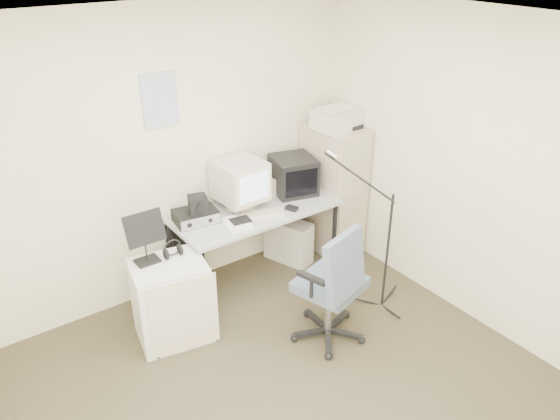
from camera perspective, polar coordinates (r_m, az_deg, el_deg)
floor at (r=4.07m, az=1.63°, el=-19.38°), size 3.60×3.60×0.01m
ceiling at (r=2.83m, az=2.32°, el=18.08°), size 3.60×3.60×0.01m
wall_back at (r=4.67m, az=-11.69°, el=5.34°), size 3.60×0.02×2.50m
wall_right at (r=4.49m, az=20.52°, el=3.17°), size 0.02×3.60×2.50m
wall_calendar at (r=4.50m, az=-12.46°, el=11.15°), size 0.30×0.02×0.44m
filing_cabinet at (r=5.45m, az=5.54°, el=2.16°), size 0.40×0.60×1.30m
printer at (r=5.16m, az=6.16°, el=9.49°), size 0.50×0.37×0.18m
desk at (r=5.05m, az=-2.58°, el=-3.55°), size 1.50×0.70×0.73m
crt_monitor at (r=4.83m, az=-4.21°, el=2.67°), size 0.41×0.43×0.43m
crt_tv at (r=5.13m, az=1.39°, el=3.70°), size 0.46×0.48×0.34m
desk_speaker at (r=5.07m, az=-1.11°, el=2.34°), size 0.09×0.09×0.17m
keyboard at (r=4.75m, az=-2.02°, el=-0.45°), size 0.43×0.29×0.02m
mouse at (r=4.84m, az=1.25°, el=0.18°), size 0.10×0.12×0.03m
radio_receiver at (r=4.69m, az=-8.80°, el=-0.62°), size 0.39×0.30×0.10m
radio_speaker at (r=4.61m, az=-8.56°, el=0.60°), size 0.18×0.18×0.15m
papers at (r=4.63m, az=-4.56°, el=-1.37°), size 0.24×0.30×0.02m
pc_tower at (r=5.39m, az=0.90°, el=-3.24°), size 0.35×0.50×0.43m
office_chair at (r=4.27m, az=5.25°, el=-7.50°), size 0.74×0.74×1.05m
side_cart at (r=4.44m, az=-11.29°, el=-9.29°), size 0.63×0.54×0.69m
music_stand at (r=4.20m, az=-14.00°, el=-2.77°), size 0.30×0.17×0.43m
headphones at (r=4.31m, az=-11.13°, el=-4.20°), size 0.19×0.19×0.03m
mic_stand at (r=4.59m, az=11.32°, el=-2.60°), size 0.03×0.03×1.41m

